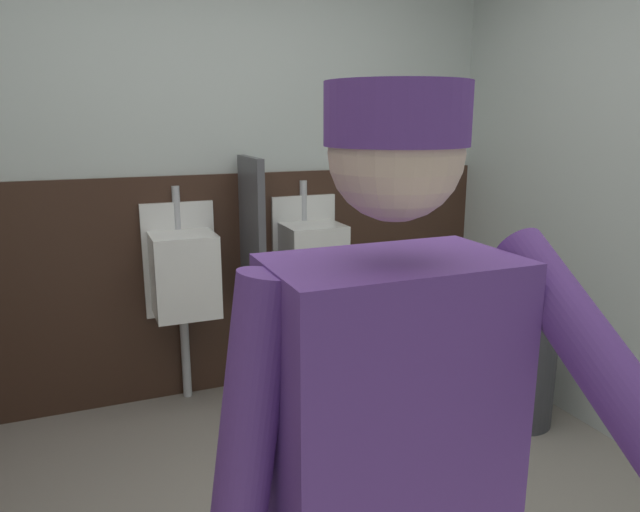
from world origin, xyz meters
TOP-DOWN VIEW (x-y plane):
  - wall_back at (0.00, 1.77)m, footprint 4.04×0.12m
  - wainscot_band_back at (0.00, 1.69)m, footprint 3.44×0.03m
  - urinal_left at (-0.21, 1.55)m, footprint 0.40×0.34m
  - urinal_middle at (0.54, 1.55)m, footprint 0.40×0.34m
  - privacy_divider_panel at (0.17, 1.48)m, footprint 0.04×0.40m
  - person at (-0.24, -0.82)m, footprint 0.62×0.60m
  - trash_bin at (1.40, 0.66)m, footprint 0.33×0.33m

SIDE VIEW (x-z plane):
  - trash_bin at x=1.40m, z-range 0.00..0.60m
  - wainscot_band_back at x=0.00m, z-range 0.00..1.29m
  - urinal_left at x=-0.21m, z-range 0.16..1.40m
  - urinal_middle at x=0.54m, z-range 0.16..1.40m
  - privacy_divider_panel at x=0.17m, z-range 0.50..1.40m
  - person at x=-0.24m, z-range 0.14..1.80m
  - wall_back at x=0.00m, z-range 0.00..2.85m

